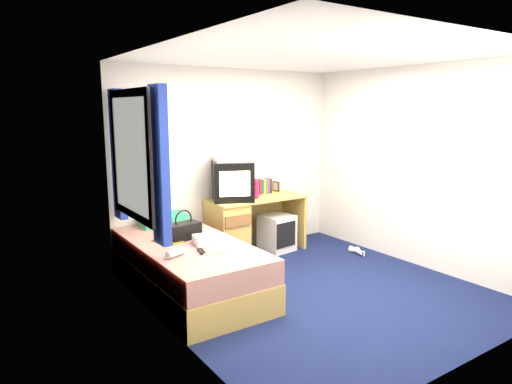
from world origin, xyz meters
TOP-DOWN VIEW (x-y plane):
  - ground at (0.00, 0.00)m, footprint 3.40×3.40m
  - room_shell at (0.00, 0.00)m, footprint 3.40×3.40m
  - bed at (-1.10, 0.70)m, footprint 1.01×2.00m
  - pillow at (-1.02, 1.54)m, footprint 0.55×0.37m
  - desk at (-0.04, 1.44)m, footprint 1.30×0.55m
  - storage_cube at (0.52, 1.34)m, footprint 0.43×0.43m
  - crt_tv at (-0.12, 1.44)m, footprint 0.63×0.62m
  - vcr at (-0.12, 1.44)m, footprint 0.52×0.44m
  - book_row at (0.47, 1.60)m, footprint 0.20×0.13m
  - picture_frame at (0.71, 1.62)m, footprint 0.03×0.12m
  - pink_water_bottle at (0.19, 1.36)m, footprint 0.08×0.08m
  - aerosol_can at (0.15, 1.47)m, footprint 0.06×0.06m
  - handbag at (-1.08, 0.84)m, footprint 0.37×0.24m
  - towel at (-0.95, 0.55)m, footprint 0.30×0.27m
  - magazine at (-1.26, 0.84)m, footprint 0.26×0.31m
  - water_bottle at (-1.39, 0.35)m, footprint 0.21×0.14m
  - colour_swatch_fan at (-1.05, 0.23)m, footprint 0.23×0.13m
  - remote_control at (-1.14, 0.33)m, footprint 0.09×0.17m
  - window_assembly at (-1.55, 0.90)m, footprint 0.11×1.42m
  - white_heels at (1.30, 0.59)m, footprint 0.20×0.31m

SIDE VIEW (x-z plane):
  - ground at x=0.00m, z-range 0.00..0.00m
  - white_heels at x=1.30m, z-range -0.01..0.09m
  - storage_cube at x=0.52m, z-range 0.00..0.49m
  - bed at x=-1.10m, z-range 0.00..0.54m
  - desk at x=-0.04m, z-range 0.03..0.78m
  - colour_swatch_fan at x=-1.05m, z-range 0.54..0.55m
  - magazine at x=-1.26m, z-range 0.54..0.55m
  - remote_control at x=-1.14m, z-range 0.54..0.56m
  - water_bottle at x=-1.39m, z-range 0.54..0.61m
  - towel at x=-0.95m, z-range 0.54..0.63m
  - pillow at x=-1.02m, z-range 0.54..0.66m
  - handbag at x=-1.08m, z-range 0.48..0.79m
  - picture_frame at x=0.71m, z-range 0.75..0.89m
  - aerosol_can at x=0.15m, z-range 0.75..0.94m
  - book_row at x=0.47m, z-range 0.75..0.95m
  - pink_water_bottle at x=0.19m, z-range 0.75..0.97m
  - crt_tv at x=-0.12m, z-range 0.75..1.24m
  - vcr at x=-0.12m, z-range 1.24..1.33m
  - window_assembly at x=-1.55m, z-range 0.72..2.12m
  - room_shell at x=0.00m, z-range -0.25..3.15m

